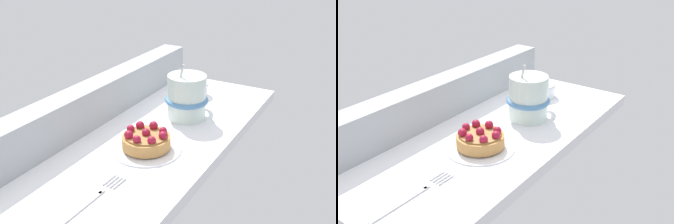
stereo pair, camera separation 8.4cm
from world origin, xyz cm
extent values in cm
cube|color=white|center=(0.00, 0.00, -1.29)|extent=(73.55, 33.84, 2.58)
cube|color=#9EA3A8|center=(0.00, 13.92, 4.45)|extent=(72.08, 6.00, 8.90)
cylinder|color=white|center=(-7.53, -3.57, 0.36)|extent=(13.93, 13.93, 0.73)
cylinder|color=white|center=(-7.53, -3.57, 0.18)|extent=(7.66, 7.66, 0.36)
cylinder|color=#B77F42|center=(-7.53, -3.57, 1.88)|extent=(9.60, 9.60, 2.31)
cylinder|color=olive|center=(-7.53, -3.57, 3.19)|extent=(8.45, 8.45, 0.30)
sphere|color=maroon|center=(-7.53, -3.57, 3.75)|extent=(1.72, 1.72, 1.72)
sphere|color=maroon|center=(-4.38, -3.36, 3.93)|extent=(1.80, 1.80, 1.80)
sphere|color=maroon|center=(-5.41, -0.79, 3.82)|extent=(1.76, 1.76, 1.76)
sphere|color=maroon|center=(-7.60, -0.06, 3.79)|extent=(1.59, 1.59, 1.59)
sphere|color=maroon|center=(-10.07, -1.21, 3.82)|extent=(1.79, 1.79, 1.79)
sphere|color=maroon|center=(-10.86, -3.60, 3.83)|extent=(1.59, 1.59, 1.59)
sphere|color=maroon|center=(-9.71, -6.15, 3.75)|extent=(1.66, 1.66, 1.66)
sphere|color=maroon|center=(-7.02, -7.08, 3.77)|extent=(1.74, 1.74, 1.74)
sphere|color=maroon|center=(-5.20, -6.04, 3.77)|extent=(1.61, 1.61, 1.61)
cylinder|color=silver|center=(9.91, -3.58, 5.13)|extent=(8.83, 8.83, 10.27)
torus|color=#4C7FB2|center=(9.91, -3.58, 4.43)|extent=(10.08, 10.08, 1.20)
torus|color=silver|center=(15.34, -3.58, 5.13)|extent=(6.90, 1.15, 6.90)
cylinder|color=#B7B7BC|center=(8.15, -2.92, 10.48)|extent=(0.86, 1.95, 5.69)
cube|color=#B7B7BC|center=(-29.14, -4.63, 0.30)|extent=(11.47, 0.94, 0.60)
cube|color=#B7B7BC|center=(-23.41, -4.75, 0.30)|extent=(1.21, 0.58, 0.60)
cube|color=#B7B7BC|center=(-19.93, -5.92, 0.30)|extent=(3.50, 0.31, 0.60)
cube|color=#B7B7BC|center=(-19.92, -5.19, 0.30)|extent=(3.50, 0.31, 0.60)
cube|color=#B7B7BC|center=(-19.90, -4.45, 0.30)|extent=(3.50, 0.31, 0.60)
cube|color=#B7B7BC|center=(-19.89, -3.72, 0.30)|extent=(3.50, 0.31, 0.60)
cylinder|color=silver|center=(23.67, 0.97, 1.63)|extent=(7.11, 7.11, 3.26)
torus|color=silver|center=(23.67, 0.97, 3.26)|extent=(7.57, 7.57, 0.60)
camera|label=1|loc=(-65.47, -40.82, 39.03)|focal=42.48mm
camera|label=2|loc=(-61.00, -47.88, 39.03)|focal=42.48mm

